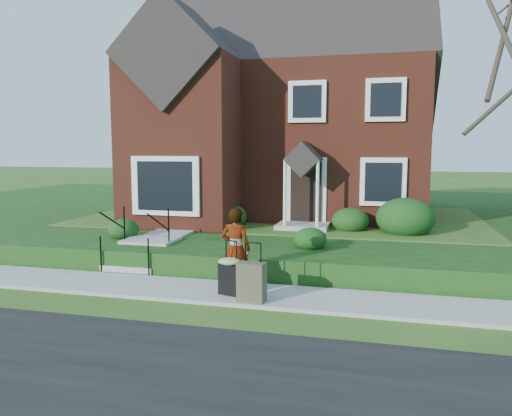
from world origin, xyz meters
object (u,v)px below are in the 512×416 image
(suitcase_olive, at_px, (252,282))
(woman, at_px, (236,249))
(front_steps, at_px, (143,249))
(suitcase_black, at_px, (230,274))

(suitcase_olive, bearing_deg, woman, 132.86)
(front_steps, distance_m, suitcase_black, 3.68)
(front_steps, bearing_deg, suitcase_olive, -33.61)
(woman, xyz_separation_m, suitcase_olive, (0.54, -0.71, -0.50))
(woman, relative_size, suitcase_olive, 1.51)
(suitcase_black, bearing_deg, suitcase_olive, -15.32)
(woman, distance_m, suitcase_olive, 1.03)
(front_steps, xyz_separation_m, woman, (3.07, -1.69, 0.51))
(front_steps, bearing_deg, woman, -28.80)
(woman, bearing_deg, front_steps, -26.83)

